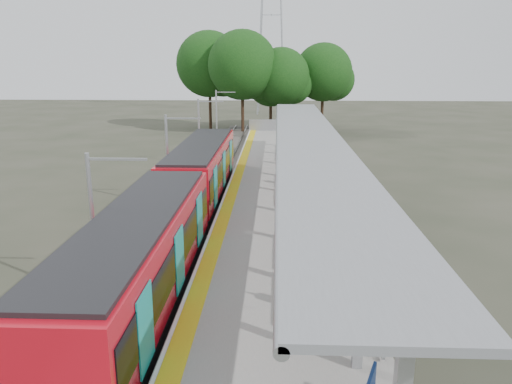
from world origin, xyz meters
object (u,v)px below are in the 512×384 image
Objects in this scene: bench_far at (305,149)px; info_pillar_far at (301,173)px; train at (179,201)px; bench_mid at (336,226)px; info_pillar_near at (330,290)px; litter_bin at (325,206)px.

bench_far is 0.74× the size of info_pillar_far.
train is 7.26m from bench_mid.
bench_mid is 19.42m from bench_far.
bench_mid is 1.11× the size of bench_far.
bench_far is 26.20m from info_pillar_near.
info_pillar_far is at bearing 99.41° from litter_bin.
train is 18.87m from bench_far.
train is at bearing 160.84° from bench_mid.
info_pillar_far is (5.92, 7.27, -0.20)m from train.
info_pillar_far is at bearing 50.81° from train.
litter_bin reaches higher than bench_far.
litter_bin is (-0.14, 3.28, -0.07)m from bench_mid.
bench_mid is 1.63× the size of litter_bin.
info_pillar_near reaches higher than litter_bin.
bench_mid is 6.84m from info_pillar_near.
bench_far is at bearing 86.06° from bench_mid.
info_pillar_near is 1.02× the size of info_pillar_far.
train is 14.07× the size of info_pillar_far.
bench_far is at bearing 112.97° from info_pillar_near.
info_pillar_far is at bearing -96.38° from bench_far.
train is 9.38m from info_pillar_far.
info_pillar_far is at bearing 114.94° from info_pillar_near.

